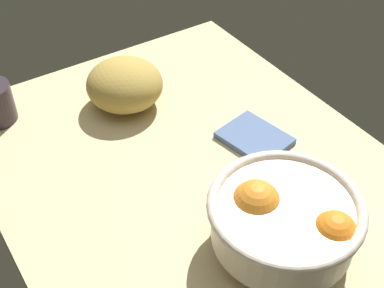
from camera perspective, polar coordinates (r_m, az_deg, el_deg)
ground_plane at (r=95.00cm, az=-0.67°, el=-2.46°), size 78.29×65.24×3.00cm
fruit_bowl at (r=77.24cm, az=9.90°, el=-7.94°), size 22.38×22.38×11.30cm
bread_loaf at (r=104.61cm, az=-7.25°, el=6.37°), size 20.92×20.92×9.51cm
napkin_folded at (r=98.27cm, az=6.74°, el=0.64°), size 13.53×11.62×1.18cm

